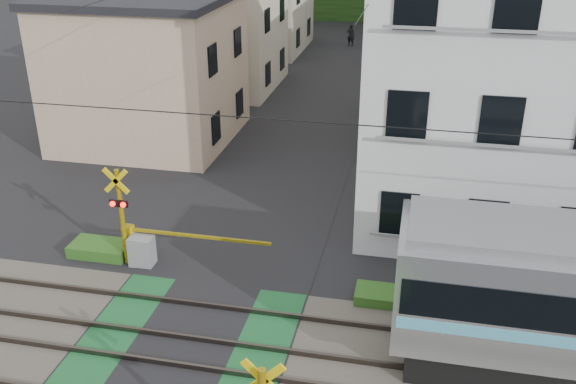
# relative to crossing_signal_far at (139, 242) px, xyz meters

# --- Properties ---
(ground) EXTENTS (120.00, 120.00, 0.00)m
(ground) POSITION_rel_crossing_signal_far_xyz_m (2.59, -3.65, -0.71)
(ground) COLOR black
(track_bed) EXTENTS (120.00, 120.00, 0.14)m
(track_bed) POSITION_rel_crossing_signal_far_xyz_m (2.59, -3.65, -0.67)
(track_bed) COLOR #47423A
(track_bed) RESTS_ON ground
(crossing_signal_far) EXTENTS (4.74, 0.65, 3.09)m
(crossing_signal_far) POSITION_rel_crossing_signal_far_xyz_m (0.00, 0.00, 0.00)
(crossing_signal_far) COLOR yellow
(crossing_signal_far) RESTS_ON ground
(apartment_block) EXTENTS (10.20, 8.36, 9.30)m
(apartment_block) POSITION_rel_crossing_signal_far_xyz_m (11.09, 5.84, 3.94)
(apartment_block) COLOR silver
(apartment_block) RESTS_ON ground
(houses_row) EXTENTS (22.07, 31.35, 6.80)m
(houses_row) POSITION_rel_crossing_signal_far_xyz_m (2.84, 22.27, 2.53)
(houses_row) COLOR #C7AB8D
(houses_row) RESTS_ON ground
(catenary) EXTENTS (60.00, 5.04, 7.00)m
(catenary) POSITION_rel_crossing_signal_far_xyz_m (8.59, -3.62, 2.98)
(catenary) COLOR #2D2D33
(catenary) RESTS_ON ground
(utility_poles) EXTENTS (7.90, 42.00, 8.00)m
(utility_poles) POSITION_rel_crossing_signal_far_xyz_m (1.53, 19.35, 3.37)
(utility_poles) COLOR #A5A5A0
(utility_poles) RESTS_ON ground
(pedestrian) EXTENTS (0.62, 0.46, 1.54)m
(pedestrian) POSITION_rel_crossing_signal_far_xyz_m (2.35, 31.72, 0.06)
(pedestrian) COLOR black
(pedestrian) RESTS_ON ground
(weed_patches) EXTENTS (10.25, 8.80, 0.40)m
(weed_patches) POSITION_rel_crossing_signal_far_xyz_m (4.34, -3.74, -0.53)
(weed_patches) COLOR #2D5E1E
(weed_patches) RESTS_ON ground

